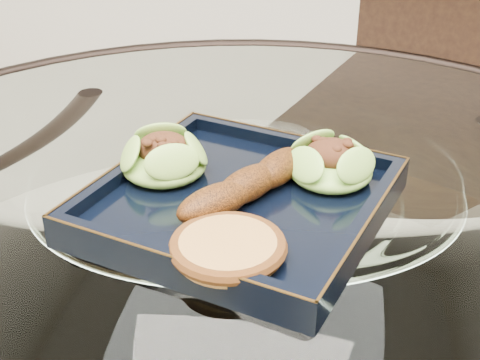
# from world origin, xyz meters

# --- Properties ---
(dining_table) EXTENTS (1.13, 1.13, 0.77)m
(dining_table) POSITION_xyz_m (-0.00, -0.00, 0.60)
(dining_table) COLOR white
(dining_table) RESTS_ON ground
(dining_chair) EXTENTS (0.56, 0.56, 1.00)m
(dining_chair) POSITION_xyz_m (0.25, 0.53, 0.56)
(dining_chair) COLOR black
(dining_chair) RESTS_ON ground
(navy_plate) EXTENTS (0.34, 0.34, 0.02)m
(navy_plate) POSITION_xyz_m (-0.00, -0.02, 0.77)
(navy_plate) COLOR black
(navy_plate) RESTS_ON dining_table
(lettuce_wrap_left) EXTENTS (0.09, 0.09, 0.03)m
(lettuce_wrap_left) POSITION_xyz_m (-0.09, 0.02, 0.80)
(lettuce_wrap_left) COLOR #6DA02E
(lettuce_wrap_left) RESTS_ON navy_plate
(lettuce_wrap_right) EXTENTS (0.11, 0.11, 0.03)m
(lettuce_wrap_right) POSITION_xyz_m (0.08, 0.04, 0.80)
(lettuce_wrap_right) COLOR #63A32F
(lettuce_wrap_right) RESTS_ON navy_plate
(roasted_plantain) EXTENTS (0.12, 0.16, 0.03)m
(roasted_plantain) POSITION_xyz_m (0.01, -0.02, 0.80)
(roasted_plantain) COLOR #5A2909
(roasted_plantain) RESTS_ON navy_plate
(crumb_patty) EXTENTS (0.10, 0.10, 0.02)m
(crumb_patty) POSITION_xyz_m (0.01, -0.12, 0.79)
(crumb_patty) COLOR #BB813E
(crumb_patty) RESTS_ON navy_plate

